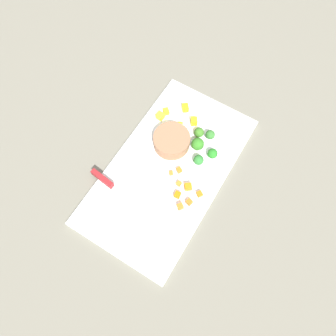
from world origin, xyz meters
The scene contains 22 objects.
ground_plane centered at (0.00, 0.00, 0.00)m, with size 4.00×4.00×0.00m, color #6A685A.
cutting_board centered at (0.00, 0.00, 0.01)m, with size 0.55×0.30×0.01m, color white.
prep_bowl centered at (-0.07, -0.03, 0.03)m, with size 0.10×0.10×0.04m, color #956648.
chef_knife centered at (0.13, -0.09, 0.02)m, with size 0.05×0.29×0.02m.
carrot_dice_0 centered at (0.05, 0.10, 0.02)m, with size 0.01×0.01×0.01m, color orange.
carrot_dice_1 centered at (0.05, 0.06, 0.02)m, with size 0.02×0.02×0.02m, color orange.
carrot_dice_2 centered at (0.08, 0.09, 0.02)m, with size 0.01×0.02×0.02m, color orange.
carrot_dice_3 centered at (-0.01, 0.03, 0.02)m, with size 0.01×0.01×0.01m, color orange.
carrot_dice_4 centered at (0.02, 0.08, 0.02)m, with size 0.02×0.02×0.02m, color orange.
carrot_dice_5 centered at (0.02, 0.05, 0.02)m, with size 0.01×0.01×0.01m, color orange.
carrot_dice_6 centered at (0.02, 0.11, 0.02)m, with size 0.01×0.01×0.01m, color orange.
carrot_dice_7 centered at (0.01, 0.01, 0.02)m, with size 0.01×0.01×0.01m, color orange.
pepper_dice_0 centered at (-0.20, -0.06, 0.02)m, with size 0.02×0.02×0.02m, color yellow.
pepper_dice_1 centered at (-0.14, -0.04, 0.02)m, with size 0.01×0.01×0.01m, color yellow.
pepper_dice_2 centered at (-0.16, -0.10, 0.02)m, with size 0.02×0.02×0.01m, color yellow.
pepper_dice_3 centered at (-0.17, -0.01, 0.02)m, with size 0.02×0.02×0.02m, color yellow.
pepper_dice_4 centered at (-0.13, -0.11, 0.02)m, with size 0.02×0.02×0.02m, color yellow.
broccoli_floret_0 centered at (-0.10, 0.04, 0.03)m, with size 0.04×0.04×0.04m.
broccoli_floret_1 centered at (-0.15, 0.05, 0.03)m, with size 0.03×0.03×0.03m.
broccoli_floret_2 centered at (-0.14, 0.02, 0.03)m, with size 0.03×0.03×0.03m.
broccoli_floret_3 centered at (-0.06, 0.06, 0.03)m, with size 0.03×0.03×0.03m.
broccoli_floret_4 centered at (-0.10, 0.09, 0.03)m, with size 0.03×0.03×0.03m.
Camera 1 is at (0.31, 0.19, 0.87)m, focal length 35.45 mm.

